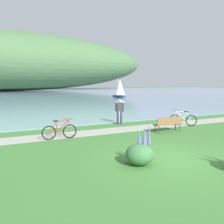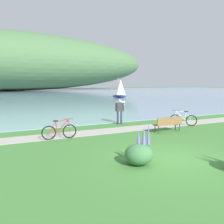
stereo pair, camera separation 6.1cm
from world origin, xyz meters
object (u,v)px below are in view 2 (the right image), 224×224
at_px(bicycle_leaning_near_bench, 59,131).
at_px(bicycle_beside_path, 183,120).
at_px(park_bench_near_camera, 168,123).
at_px(person_at_shoreline, 120,110).
at_px(sailboat_nearest_to_shore, 120,88).

distance_m(bicycle_leaning_near_bench, bicycle_beside_path, 8.28).
xyz_separation_m(park_bench_near_camera, bicycle_leaning_near_bench, (-6.07, 1.06, -0.12)).
distance_m(person_at_shoreline, sailboat_nearest_to_shore, 26.84).
bearing_deg(bicycle_beside_path, bicycle_leaning_near_bench, -178.96).
bearing_deg(sailboat_nearest_to_shore, park_bench_near_camera, -112.82).
bearing_deg(park_bench_near_camera, sailboat_nearest_to_shore, 67.18).
bearing_deg(bicycle_leaning_near_bench, bicycle_beside_path, 1.04).
distance_m(park_bench_near_camera, bicycle_leaning_near_bench, 6.16).
bearing_deg(bicycle_beside_path, park_bench_near_camera, -151.25).
distance_m(park_bench_near_camera, person_at_shoreline, 3.81).
xyz_separation_m(bicycle_leaning_near_bench, sailboat_nearest_to_shore, (17.51, 26.12, 1.29)).
xyz_separation_m(bicycle_beside_path, sailboat_nearest_to_shore, (9.23, 25.97, 1.29)).
bearing_deg(bicycle_leaning_near_bench, person_at_shoreline, 27.60).
xyz_separation_m(person_at_shoreline, sailboat_nearest_to_shore, (12.73, 23.62, 0.71)).
height_order(park_bench_near_camera, bicycle_leaning_near_bench, bicycle_leaning_near_bench).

